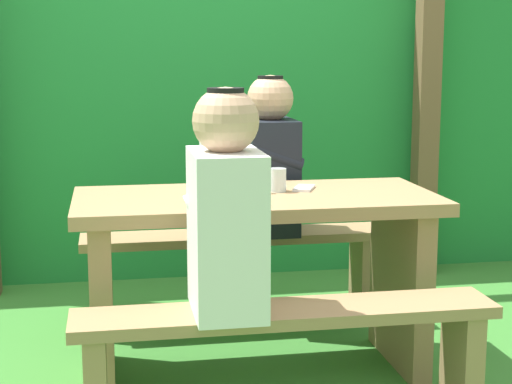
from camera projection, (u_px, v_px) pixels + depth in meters
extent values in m
plane|color=#3A7D30|center=(256.00, 371.00, 3.30)|extent=(12.00, 12.00, 0.00)
cube|color=#207F35|center=(202.00, 108.00, 4.93)|extent=(6.40, 0.81, 1.87)
cube|color=brown|center=(428.00, 74.00, 4.56)|extent=(0.12, 0.12, 2.29)
cube|color=#9E7A51|center=(256.00, 201.00, 3.18)|extent=(1.40, 0.64, 0.05)
cube|color=#9E7A51|center=(102.00, 299.00, 3.14)|extent=(0.08, 0.54, 0.67)
cube|color=#9E7A51|center=(400.00, 283.00, 3.34)|extent=(0.08, 0.54, 0.67)
cube|color=#9E7A51|center=(287.00, 314.00, 2.68)|extent=(1.40, 0.24, 0.04)
cube|color=#9E7A51|center=(462.00, 366.00, 2.82)|extent=(0.07, 0.22, 0.41)
cube|color=#9E7A51|center=(234.00, 237.00, 3.77)|extent=(1.40, 0.24, 0.04)
cube|color=#9E7A51|center=(99.00, 291.00, 3.70)|extent=(0.07, 0.22, 0.41)
cube|color=#9E7A51|center=(362.00, 277.00, 3.92)|extent=(0.07, 0.22, 0.41)
cube|color=white|center=(226.00, 232.00, 2.59)|extent=(0.22, 0.34, 0.52)
sphere|color=tan|center=(226.00, 121.00, 2.53)|extent=(0.21, 0.21, 0.21)
cylinder|color=black|center=(226.00, 92.00, 2.52)|extent=(0.12, 0.12, 0.02)
cylinder|color=white|center=(220.00, 193.00, 2.71)|extent=(0.25, 0.07, 0.15)
cube|color=black|center=(270.00, 176.00, 3.75)|extent=(0.22, 0.34, 0.52)
sphere|color=tan|center=(270.00, 98.00, 3.69)|extent=(0.21, 0.21, 0.21)
cylinder|color=black|center=(270.00, 78.00, 3.68)|extent=(0.12, 0.12, 0.02)
cylinder|color=black|center=(276.00, 157.00, 3.60)|extent=(0.25, 0.07, 0.15)
cylinder|color=silver|center=(278.00, 180.00, 3.24)|extent=(0.07, 0.07, 0.09)
cylinder|color=silver|center=(241.00, 173.00, 3.21)|extent=(0.06, 0.06, 0.15)
cylinder|color=silver|center=(241.00, 145.00, 3.19)|extent=(0.03, 0.03, 0.07)
cylinder|color=silver|center=(203.00, 174.00, 3.09)|extent=(0.07, 0.07, 0.18)
cylinder|color=silver|center=(203.00, 143.00, 3.07)|extent=(0.03, 0.03, 0.06)
cube|color=silver|center=(304.00, 188.00, 3.30)|extent=(0.12, 0.16, 0.01)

